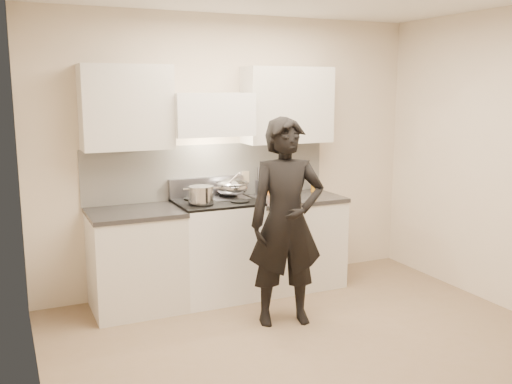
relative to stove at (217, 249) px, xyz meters
The scene contains 11 objects.
ground_plane 1.53m from the stove, 78.12° to the right, with size 4.00×4.00×0.00m, color #816A55.
room_shell 1.56m from the stove, 77.04° to the right, with size 4.04×3.54×2.70m.
stove is the anchor object (origin of this frame).
counter_right 0.83m from the stove, ahead, with size 0.92×0.67×0.92m.
counter_left 0.78m from the stove, behind, with size 0.82×0.67×0.92m.
wok 0.61m from the stove, 26.17° to the left, with size 0.33×0.40×0.26m.
stock_pot 0.60m from the stove, 152.39° to the right, with size 0.32×0.26×0.15m.
utensil_crock 0.82m from the stove, 23.16° to the left, with size 0.10×0.10×0.28m.
spice_jar 0.83m from the stove, 16.02° to the left, with size 0.04×0.04×0.09m.
oil_glass 1.27m from the stove, ahead, with size 0.07×0.07×0.13m.
person 0.97m from the stove, 68.77° to the right, with size 0.64×0.42×1.76m, color black.
Camera 1 is at (-2.14, -3.54, 2.00)m, focal length 40.00 mm.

